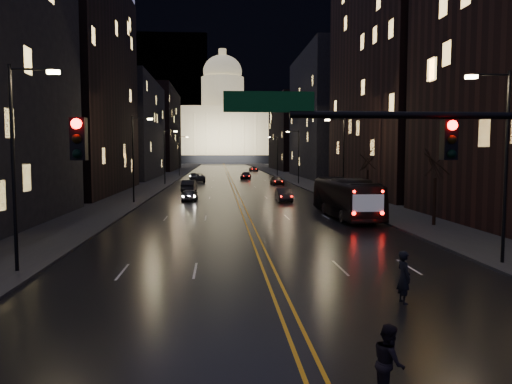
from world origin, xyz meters
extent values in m
plane|color=black|center=(0.00, 0.00, 0.00)|extent=(900.00, 900.00, 0.00)
cube|color=black|center=(0.00, 130.00, 0.01)|extent=(20.00, 320.00, 0.02)
cube|color=black|center=(-14.00, 130.00, 0.08)|extent=(8.00, 320.00, 0.16)
cube|color=black|center=(14.00, 130.00, 0.08)|extent=(8.00, 320.00, 0.16)
cube|color=orange|center=(0.00, 130.00, 0.03)|extent=(0.62, 320.00, 0.01)
cube|color=black|center=(-21.00, 54.00, 14.00)|extent=(12.00, 30.00, 28.00)
cube|color=black|center=(-21.00, 92.00, 10.00)|extent=(12.00, 34.00, 20.00)
cube|color=black|center=(-21.00, 140.00, 12.00)|extent=(12.00, 40.00, 24.00)
cube|color=black|center=(21.00, 50.00, 19.00)|extent=(12.00, 30.00, 38.00)
cube|color=black|center=(21.00, 92.00, 13.00)|extent=(12.00, 34.00, 26.00)
cube|color=black|center=(21.00, 140.00, 11.00)|extent=(12.00, 40.00, 22.00)
cube|color=black|center=(40.00, 380.00, 65.00)|extent=(520.00, 60.00, 130.00)
cube|color=black|center=(0.00, 250.00, 2.00)|extent=(90.00, 50.00, 4.00)
cube|color=#E3C783|center=(0.00, 250.00, 16.00)|extent=(80.00, 36.00, 24.00)
cylinder|color=#FBE6A1|center=(0.00, 250.00, 36.00)|extent=(22.00, 22.00, 16.00)
ellipsoid|color=#FBE6A1|center=(0.00, 250.00, 47.00)|extent=(20.00, 20.00, 17.00)
cylinder|color=#E3C783|center=(0.00, 250.00, 55.50)|extent=(4.00, 4.00, 6.00)
cube|color=black|center=(-5.50, 0.00, 5.60)|extent=(0.35, 0.30, 1.00)
cube|color=black|center=(3.50, 0.00, 5.60)|extent=(0.35, 0.30, 1.00)
sphere|color=#FF0705|center=(-5.50, -0.18, 5.95)|extent=(0.24, 0.24, 0.24)
sphere|color=#FF0705|center=(3.50, -0.18, 5.95)|extent=(0.24, 0.24, 0.24)
cube|color=#053F14|center=(-1.00, 0.00, 6.50)|extent=(2.20, 0.06, 0.50)
cylinder|color=black|center=(11.00, 10.00, 4.50)|extent=(0.16, 0.16, 9.00)
cylinder|color=black|center=(10.10, 10.00, 8.80)|extent=(1.80, 0.10, 0.10)
cube|color=#FFDE99|center=(9.20, 10.00, 8.70)|extent=(0.50, 0.25, 0.15)
cylinder|color=black|center=(-11.00, 10.00, 4.50)|extent=(0.16, 0.16, 9.00)
cylinder|color=black|center=(-10.10, 10.00, 8.80)|extent=(1.80, 0.10, 0.10)
cube|color=#FFDE99|center=(-9.20, 10.00, 8.70)|extent=(0.50, 0.25, 0.15)
cylinder|color=black|center=(11.00, 40.00, 4.50)|extent=(0.16, 0.16, 9.00)
cylinder|color=black|center=(10.10, 40.00, 8.80)|extent=(1.80, 0.10, 0.10)
cube|color=#FFDE99|center=(9.20, 40.00, 8.70)|extent=(0.50, 0.25, 0.15)
cylinder|color=black|center=(-11.00, 40.00, 4.50)|extent=(0.16, 0.16, 9.00)
cylinder|color=black|center=(-10.10, 40.00, 8.80)|extent=(1.80, 0.10, 0.10)
cube|color=#FFDE99|center=(-9.20, 40.00, 8.70)|extent=(0.50, 0.25, 0.15)
cylinder|color=black|center=(11.00, 70.00, 4.50)|extent=(0.16, 0.16, 9.00)
cylinder|color=black|center=(10.10, 70.00, 8.80)|extent=(1.80, 0.10, 0.10)
cube|color=#FFDE99|center=(9.20, 70.00, 8.70)|extent=(0.50, 0.25, 0.15)
cylinder|color=black|center=(-11.00, 70.00, 4.50)|extent=(0.16, 0.16, 9.00)
cylinder|color=black|center=(-10.10, 70.00, 8.80)|extent=(1.80, 0.10, 0.10)
cube|color=#FFDE99|center=(-9.20, 70.00, 8.70)|extent=(0.50, 0.25, 0.15)
cylinder|color=black|center=(11.00, 100.00, 4.50)|extent=(0.16, 0.16, 9.00)
cylinder|color=black|center=(10.10, 100.00, 8.80)|extent=(1.80, 0.10, 0.10)
cube|color=#FFDE99|center=(9.20, 100.00, 8.70)|extent=(0.50, 0.25, 0.15)
cylinder|color=black|center=(-11.00, 100.00, 4.50)|extent=(0.16, 0.16, 9.00)
cylinder|color=black|center=(-10.10, 100.00, 8.80)|extent=(1.80, 0.10, 0.10)
cube|color=#FFDE99|center=(-9.20, 100.00, 8.70)|extent=(0.50, 0.25, 0.15)
cylinder|color=black|center=(13.00, 22.00, 1.75)|extent=(0.24, 0.24, 3.50)
cylinder|color=black|center=(13.00, 38.00, 1.75)|extent=(0.24, 0.24, 3.50)
imported|color=black|center=(8.07, 27.49, 1.60)|extent=(3.19, 11.63, 3.21)
imported|color=black|center=(-5.39, 42.37, 0.67)|extent=(1.73, 4.01, 1.35)
imported|color=black|center=(-6.21, 55.36, 0.81)|extent=(1.96, 4.98, 1.61)
imported|color=black|center=(-5.93, 77.64, 0.78)|extent=(2.73, 5.67, 1.56)
imported|color=black|center=(-7.22, 87.97, 0.63)|extent=(2.20, 4.53, 1.27)
imported|color=black|center=(4.75, 41.01, 0.72)|extent=(1.57, 4.41, 1.45)
imported|color=black|center=(7.17, 67.97, 0.76)|extent=(2.08, 4.57, 1.52)
imported|color=black|center=(3.10, 86.39, 0.70)|extent=(2.55, 5.06, 1.41)
imported|color=black|center=(7.56, 127.70, 0.68)|extent=(2.44, 4.98, 1.36)
imported|color=black|center=(4.21, 4.62, 0.93)|extent=(0.51, 0.72, 1.87)
imported|color=black|center=(1.38, -2.00, 0.83)|extent=(0.50, 0.83, 1.65)
camera|label=1|loc=(-2.22, -12.07, 5.28)|focal=35.00mm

